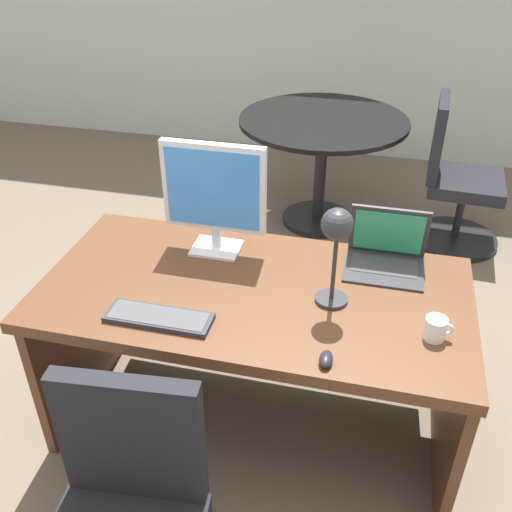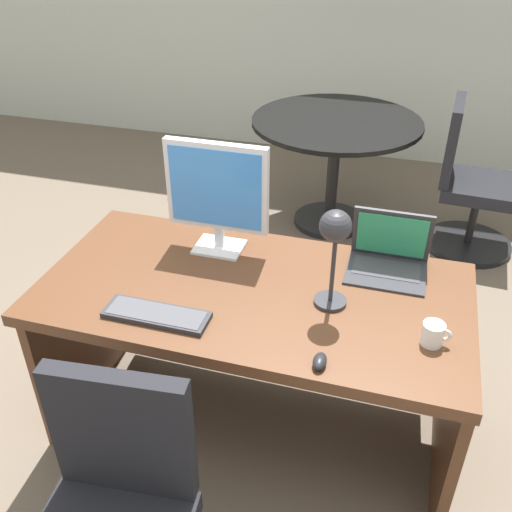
{
  "view_description": "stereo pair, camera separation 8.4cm",
  "coord_description": "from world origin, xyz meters",
  "px_view_note": "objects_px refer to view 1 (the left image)",
  "views": [
    {
      "loc": [
        0.43,
        -1.71,
        2.04
      ],
      "look_at": [
        0.0,
        0.04,
        0.87
      ],
      "focal_mm": 40.29,
      "sensor_mm": 36.0,
      "label": 1
    },
    {
      "loc": [
        0.51,
        -1.69,
        2.04
      ],
      "look_at": [
        0.0,
        0.04,
        0.87
      ],
      "focal_mm": 40.29,
      "sensor_mm": 36.0,
      "label": 2
    }
  ],
  "objects_px": {
    "keyboard": "(159,318)",
    "meeting_table": "(322,146)",
    "coffee_mug": "(436,328)",
    "laptop": "(387,248)",
    "desk_lamp": "(336,237)",
    "meeting_chair_near": "(454,188)",
    "mouse": "(326,359)",
    "monitor": "(214,192)",
    "desk": "(256,321)"
  },
  "relations": [
    {
      "from": "keyboard",
      "to": "meeting_table",
      "type": "xyz_separation_m",
      "value": [
        0.28,
        2.17,
        -0.19
      ]
    },
    {
      "from": "coffee_mug",
      "to": "meeting_table",
      "type": "bearing_deg",
      "value": 108.04
    },
    {
      "from": "laptop",
      "to": "coffee_mug",
      "type": "xyz_separation_m",
      "value": [
        0.19,
        -0.43,
        -0.03
      ]
    },
    {
      "from": "desk_lamp",
      "to": "meeting_chair_near",
      "type": "distance_m",
      "value": 2.08
    },
    {
      "from": "mouse",
      "to": "meeting_table",
      "type": "bearing_deg",
      "value": 98.23
    },
    {
      "from": "desk_lamp",
      "to": "laptop",
      "type": "bearing_deg",
      "value": 61.65
    },
    {
      "from": "monitor",
      "to": "keyboard",
      "type": "xyz_separation_m",
      "value": [
        -0.06,
        -0.49,
        -0.26
      ]
    },
    {
      "from": "monitor",
      "to": "desk_lamp",
      "type": "bearing_deg",
      "value": -27.22
    },
    {
      "from": "desk",
      "to": "meeting_table",
      "type": "relative_size",
      "value": 1.47
    },
    {
      "from": "laptop",
      "to": "monitor",
      "type": "bearing_deg",
      "value": -174.7
    },
    {
      "from": "desk_lamp",
      "to": "coffee_mug",
      "type": "height_order",
      "value": "desk_lamp"
    },
    {
      "from": "desk",
      "to": "keyboard",
      "type": "height_order",
      "value": "keyboard"
    },
    {
      "from": "monitor",
      "to": "laptop",
      "type": "bearing_deg",
      "value": 5.3
    },
    {
      "from": "laptop",
      "to": "meeting_chair_near",
      "type": "distance_m",
      "value": 1.67
    },
    {
      "from": "mouse",
      "to": "meeting_table",
      "type": "distance_m",
      "value": 2.28
    },
    {
      "from": "meeting_table",
      "to": "meeting_chair_near",
      "type": "height_order",
      "value": "meeting_chair_near"
    },
    {
      "from": "mouse",
      "to": "desk_lamp",
      "type": "xyz_separation_m",
      "value": [
        -0.03,
        0.31,
        0.27
      ]
    },
    {
      "from": "laptop",
      "to": "meeting_table",
      "type": "relative_size",
      "value": 0.28
    },
    {
      "from": "coffee_mug",
      "to": "meeting_table",
      "type": "xyz_separation_m",
      "value": [
        -0.66,
        2.04,
        -0.22
      ]
    },
    {
      "from": "meeting_table",
      "to": "desk",
      "type": "bearing_deg",
      "value": -89.92
    },
    {
      "from": "desk",
      "to": "laptop",
      "type": "bearing_deg",
      "value": 28.1
    },
    {
      "from": "laptop",
      "to": "meeting_chair_near",
      "type": "relative_size",
      "value": 0.32
    },
    {
      "from": "mouse",
      "to": "coffee_mug",
      "type": "height_order",
      "value": "coffee_mug"
    },
    {
      "from": "desk",
      "to": "coffee_mug",
      "type": "height_order",
      "value": "coffee_mug"
    },
    {
      "from": "monitor",
      "to": "meeting_table",
      "type": "xyz_separation_m",
      "value": [
        0.21,
        1.68,
        -0.44
      ]
    },
    {
      "from": "laptop",
      "to": "keyboard",
      "type": "distance_m",
      "value": 0.94
    },
    {
      "from": "desk",
      "to": "mouse",
      "type": "distance_m",
      "value": 0.54
    },
    {
      "from": "laptop",
      "to": "keyboard",
      "type": "height_order",
      "value": "laptop"
    },
    {
      "from": "desk",
      "to": "keyboard",
      "type": "relative_size",
      "value": 4.3
    },
    {
      "from": "keyboard",
      "to": "monitor",
      "type": "bearing_deg",
      "value": 83.05
    },
    {
      "from": "desk_lamp",
      "to": "keyboard",
      "type": "bearing_deg",
      "value": -158.2
    },
    {
      "from": "desk",
      "to": "mouse",
      "type": "xyz_separation_m",
      "value": [
        0.32,
        -0.38,
        0.21
      ]
    },
    {
      "from": "desk",
      "to": "monitor",
      "type": "xyz_separation_m",
      "value": [
        -0.22,
        0.19,
        0.46
      ]
    },
    {
      "from": "monitor",
      "to": "laptop",
      "type": "relative_size",
      "value": 1.53
    },
    {
      "from": "keyboard",
      "to": "laptop",
      "type": "bearing_deg",
      "value": 36.6
    },
    {
      "from": "keyboard",
      "to": "coffee_mug",
      "type": "bearing_deg",
      "value": 7.93
    },
    {
      "from": "meeting_table",
      "to": "laptop",
      "type": "bearing_deg",
      "value": -73.51
    },
    {
      "from": "desk",
      "to": "meeting_chair_near",
      "type": "distance_m",
      "value": 2.02
    },
    {
      "from": "monitor",
      "to": "coffee_mug",
      "type": "height_order",
      "value": "monitor"
    },
    {
      "from": "desk_lamp",
      "to": "meeting_chair_near",
      "type": "bearing_deg",
      "value": 72.79
    },
    {
      "from": "mouse",
      "to": "coffee_mug",
      "type": "relative_size",
      "value": 0.8
    },
    {
      "from": "desk",
      "to": "meeting_table",
      "type": "height_order",
      "value": "meeting_table"
    },
    {
      "from": "coffee_mug",
      "to": "laptop",
      "type": "bearing_deg",
      "value": 113.63
    },
    {
      "from": "desk_lamp",
      "to": "meeting_table",
      "type": "relative_size",
      "value": 0.36
    },
    {
      "from": "monitor",
      "to": "meeting_table",
      "type": "bearing_deg",
      "value": 82.69
    },
    {
      "from": "laptop",
      "to": "meeting_table",
      "type": "xyz_separation_m",
      "value": [
        -0.48,
        1.61,
        -0.25
      ]
    },
    {
      "from": "monitor",
      "to": "coffee_mug",
      "type": "relative_size",
      "value": 4.79
    },
    {
      "from": "desk",
      "to": "meeting_chair_near",
      "type": "relative_size",
      "value": 1.69
    },
    {
      "from": "mouse",
      "to": "coffee_mug",
      "type": "distance_m",
      "value": 0.4
    },
    {
      "from": "desk_lamp",
      "to": "coffee_mug",
      "type": "xyz_separation_m",
      "value": [
        0.36,
        -0.1,
        -0.25
      ]
    }
  ]
}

